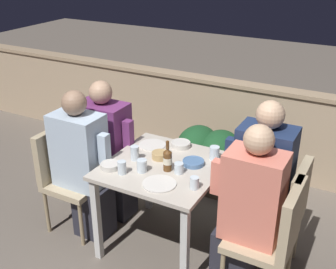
% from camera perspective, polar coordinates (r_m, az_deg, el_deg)
% --- Properties ---
extents(ground_plane, '(16.00, 16.00, 0.00)m').
position_cam_1_polar(ground_plane, '(3.52, -0.51, -14.51)').
color(ground_plane, '#665B51').
extents(parapet_wall, '(9.00, 0.18, 0.94)m').
position_cam_1_polar(parapet_wall, '(4.48, 8.89, 1.37)').
color(parapet_wall, tan).
rests_on(parapet_wall, ground_plane).
extents(dining_table, '(0.83, 0.85, 0.73)m').
position_cam_1_polar(dining_table, '(3.17, -0.55, -5.77)').
color(dining_table, '#BCB2A3').
rests_on(dining_table, ground_plane).
extents(planter_hedge, '(0.84, 0.47, 0.62)m').
position_cam_1_polar(planter_hedge, '(4.04, 6.96, -3.20)').
color(planter_hedge, brown).
rests_on(planter_hedge, ground_plane).
extents(chair_left_near, '(0.42, 0.42, 0.87)m').
position_cam_1_polar(chair_left_near, '(3.55, -13.71, -4.69)').
color(chair_left_near, tan).
rests_on(chair_left_near, ground_plane).
extents(person_blue_shirt, '(0.48, 0.26, 1.24)m').
position_cam_1_polar(person_blue_shirt, '(3.39, -11.37, -4.12)').
color(person_blue_shirt, '#282833').
rests_on(person_blue_shirt, ground_plane).
extents(chair_left_far, '(0.42, 0.42, 0.87)m').
position_cam_1_polar(chair_left_far, '(3.76, -10.51, -2.63)').
color(chair_left_far, tan).
rests_on(chair_left_far, ground_plane).
extents(person_purple_stripe, '(0.49, 0.26, 1.22)m').
position_cam_1_polar(person_purple_stripe, '(3.61, -8.16, -2.14)').
color(person_purple_stripe, '#282833').
rests_on(person_purple_stripe, ground_plane).
extents(chair_right_near, '(0.42, 0.42, 0.87)m').
position_cam_1_polar(chair_right_near, '(2.86, 14.28, -12.77)').
color(chair_right_near, tan).
rests_on(chair_right_near, ground_plane).
extents(person_coral_top, '(0.47, 0.26, 1.25)m').
position_cam_1_polar(person_coral_top, '(2.84, 10.64, -10.14)').
color(person_coral_top, '#282833').
rests_on(person_coral_top, ground_plane).
extents(chair_right_far, '(0.42, 0.42, 0.87)m').
position_cam_1_polar(chair_right_far, '(3.09, 15.38, -9.72)').
color(chair_right_far, tan).
rests_on(chair_right_far, ground_plane).
extents(person_navy_jumper, '(0.47, 0.26, 1.30)m').
position_cam_1_polar(person_navy_jumper, '(3.06, 12.12, -6.86)').
color(person_navy_jumper, '#282833').
rests_on(person_navy_jumper, ground_plane).
extents(beer_bottle, '(0.06, 0.06, 0.23)m').
position_cam_1_polar(beer_bottle, '(3.00, -0.06, -3.38)').
color(beer_bottle, brown).
rests_on(beer_bottle, dining_table).
extents(plate_0, '(0.23, 0.23, 0.01)m').
position_cam_1_polar(plate_0, '(2.87, -1.18, -6.69)').
color(plate_0, silver).
rests_on(plate_0, dining_table).
extents(plate_1, '(0.22, 0.22, 0.01)m').
position_cam_1_polar(plate_1, '(3.40, -2.15, -1.43)').
color(plate_1, silver).
rests_on(plate_1, dining_table).
extents(bowl_0, '(0.16, 0.16, 0.04)m').
position_cam_1_polar(bowl_0, '(3.37, 1.75, -1.29)').
color(bowl_0, beige).
rests_on(bowl_0, dining_table).
extents(bowl_1, '(0.16, 0.16, 0.04)m').
position_cam_1_polar(bowl_1, '(3.11, 3.46, -3.75)').
color(bowl_1, '#4C709E').
rests_on(bowl_1, dining_table).
extents(bowl_2, '(0.14, 0.14, 0.04)m').
position_cam_1_polar(bowl_2, '(3.09, -7.83, -4.16)').
color(bowl_2, beige).
rests_on(bowl_2, dining_table).
extents(bowl_3, '(0.13, 0.13, 0.05)m').
position_cam_1_polar(bowl_3, '(3.19, -1.07, -2.77)').
color(bowl_3, tan).
rests_on(bowl_3, dining_table).
extents(glass_cup_0, '(0.07, 0.07, 0.09)m').
position_cam_1_polar(glass_cup_0, '(3.01, -3.56, -4.25)').
color(glass_cup_0, silver).
rests_on(glass_cup_0, dining_table).
extents(glass_cup_1, '(0.06, 0.06, 0.08)m').
position_cam_1_polar(glass_cup_1, '(2.82, 3.59, -6.55)').
color(glass_cup_1, silver).
rests_on(glass_cup_1, dining_table).
extents(glass_cup_2, '(0.07, 0.07, 0.08)m').
position_cam_1_polar(glass_cup_2, '(2.99, 1.47, -4.57)').
color(glass_cup_2, silver).
rests_on(glass_cup_2, dining_table).
extents(glass_cup_3, '(0.06, 0.06, 0.10)m').
position_cam_1_polar(glass_cup_3, '(3.00, -6.26, -4.46)').
color(glass_cup_3, silver).
rests_on(glass_cup_3, dining_table).
extents(glass_cup_4, '(0.08, 0.08, 0.10)m').
position_cam_1_polar(glass_cup_4, '(3.19, 6.31, -2.49)').
color(glass_cup_4, silver).
rests_on(glass_cup_4, dining_table).
extents(glass_cup_5, '(0.06, 0.06, 0.11)m').
position_cam_1_polar(glass_cup_5, '(3.17, -4.51, -2.52)').
color(glass_cup_5, silver).
rests_on(glass_cup_5, dining_table).
extents(potted_plant, '(0.33, 0.33, 0.68)m').
position_cam_1_polar(potted_plant, '(4.24, -8.62, -0.84)').
color(potted_plant, '#9E5638').
rests_on(potted_plant, ground_plane).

